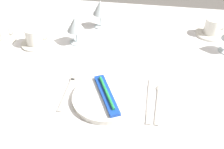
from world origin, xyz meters
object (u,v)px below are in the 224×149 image
dinner_plate (107,98)px  toothbrush_package (107,94)px  spoon_soup (159,99)px  coffee_cup_right (213,26)px  fork_outer (68,89)px  coffee_cup_left (2,32)px  coffee_cup_far (35,36)px  dinner_knife (150,101)px  wine_glass_centre (100,9)px  wine_glass_left (75,25)px

dinner_plate → toothbrush_package: bearing=180.0°
spoon_soup → coffee_cup_right: bearing=64.4°
toothbrush_package → fork_outer: toothbrush_package is taller
dinner_plate → coffee_cup_left: coffee_cup_left is taller
coffee_cup_left → fork_outer: bearing=-36.8°
coffee_cup_right → coffee_cup_far: (-0.80, -0.22, -0.00)m
fork_outer → dinner_knife: (0.30, -0.02, 0.00)m
coffee_cup_far → coffee_cup_right: bearing=15.2°
coffee_cup_right → spoon_soup: bearing=-115.6°
dinner_knife → dinner_plate: bearing=-175.0°
spoon_soup → wine_glass_centre: (-0.30, 0.49, 0.10)m
coffee_cup_far → toothbrush_package: bearing=-38.9°
coffee_cup_far → wine_glass_centre: wine_glass_centre is taller
toothbrush_package → wine_glass_centre: (-0.12, 0.52, 0.07)m
fork_outer → dinner_knife: size_ratio=0.91×
spoon_soup → toothbrush_package: bearing=-170.1°
dinner_knife → spoon_soup: 0.04m
coffee_cup_left → coffee_cup_far: 0.17m
wine_glass_left → dinner_knife: bearing=-44.0°
coffee_cup_left → spoon_soup: bearing=-22.0°
coffee_cup_right → dinner_knife: bearing=-117.6°
fork_outer → wine_glass_left: size_ratio=1.61×
coffee_cup_far → wine_glass_centre: (0.26, 0.21, 0.05)m
dinner_plate → wine_glass_left: wine_glass_left is taller
dinner_knife → wine_glass_centre: bearing=118.2°
toothbrush_package → coffee_cup_far: size_ratio=1.95×
dinner_plate → wine_glass_left: (-0.20, 0.36, 0.08)m
toothbrush_package → coffee_cup_right: (0.42, 0.53, 0.02)m
coffee_cup_far → wine_glass_left: (0.18, 0.05, 0.04)m
toothbrush_package → spoon_soup: (0.18, 0.03, -0.02)m
coffee_cup_right → dinner_plate: bearing=-128.6°
dinner_plate → coffee_cup_right: size_ratio=2.50×
dinner_knife → wine_glass_left: wine_glass_left is taller
dinner_plate → toothbrush_package: (-0.00, 0.00, 0.02)m
coffee_cup_left → coffee_cup_far: bearing=-6.8°
coffee_cup_left → coffee_cup_right: 0.99m
dinner_plate → wine_glass_left: size_ratio=1.89×
spoon_soup → wine_glass_left: (-0.38, 0.32, 0.09)m
dinner_plate → wine_glass_centre: (-0.12, 0.52, 0.09)m
dinner_knife → spoon_soup: bearing=31.2°
coffee_cup_left → coffee_cup_far: (0.17, -0.02, 0.00)m
coffee_cup_left → coffee_cup_right: bearing=11.5°
coffee_cup_right → wine_glass_centre: wine_glass_centre is taller
fork_outer → toothbrush_package: bearing=-10.8°
fork_outer → dinner_knife: 0.30m
fork_outer → coffee_cup_far: coffee_cup_far is taller
fork_outer → dinner_knife: same height
coffee_cup_left → wine_glass_centre: 0.47m
spoon_soup → wine_glass_centre: wine_glass_centre is taller
dinner_knife → wine_glass_left: bearing=136.0°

